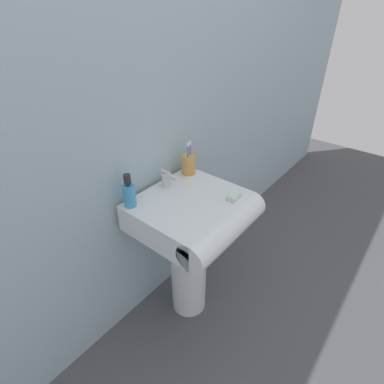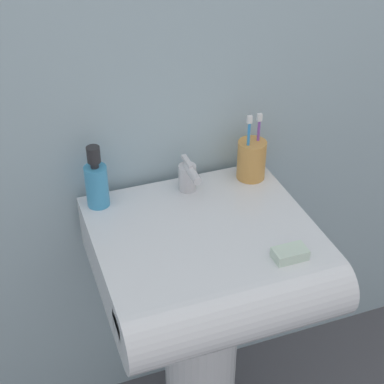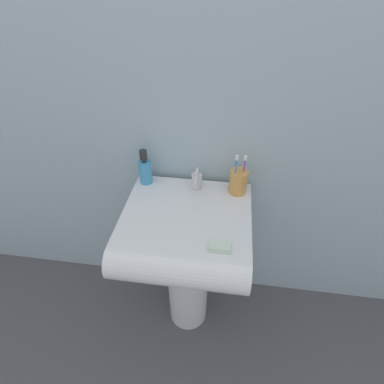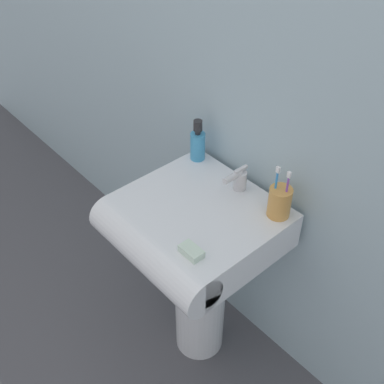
% 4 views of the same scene
% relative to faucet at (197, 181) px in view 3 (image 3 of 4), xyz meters
% --- Properties ---
extents(ground_plane, '(6.00, 6.00, 0.00)m').
position_rel_faucet_xyz_m(ground_plane, '(-0.02, -0.15, -0.82)').
color(ground_plane, '#4C4C51').
rests_on(ground_plane, ground).
extents(wall_back, '(5.00, 0.05, 2.40)m').
position_rel_faucet_xyz_m(wall_back, '(-0.02, 0.11, 0.38)').
color(wall_back, '#9EB7C1').
rests_on(wall_back, ground).
extents(sink_pedestal, '(0.20, 0.20, 0.63)m').
position_rel_faucet_xyz_m(sink_pedestal, '(-0.02, -0.15, -0.50)').
color(sink_pedestal, white).
rests_on(sink_pedestal, ground).
extents(sink_basin, '(0.51, 0.50, 0.14)m').
position_rel_faucet_xyz_m(sink_basin, '(-0.02, -0.20, -0.11)').
color(sink_basin, white).
rests_on(sink_basin, sink_pedestal).
extents(faucet, '(0.04, 0.10, 0.09)m').
position_rel_faucet_xyz_m(faucet, '(0.00, 0.00, 0.00)').
color(faucet, silver).
rests_on(faucet, sink_basin).
extents(toothbrush_cup, '(0.07, 0.07, 0.19)m').
position_rel_faucet_xyz_m(toothbrush_cup, '(0.17, 0.01, 0.01)').
color(toothbrush_cup, '#D19347').
rests_on(toothbrush_cup, sink_basin).
extents(soap_bottle, '(0.05, 0.05, 0.16)m').
position_rel_faucet_xyz_m(soap_bottle, '(-0.23, 0.02, 0.02)').
color(soap_bottle, '#3F99CC').
rests_on(soap_bottle, sink_basin).
extents(bar_soap, '(0.07, 0.04, 0.02)m').
position_rel_faucet_xyz_m(bar_soap, '(0.12, -0.32, -0.03)').
color(bar_soap, silver).
rests_on(bar_soap, sink_basin).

